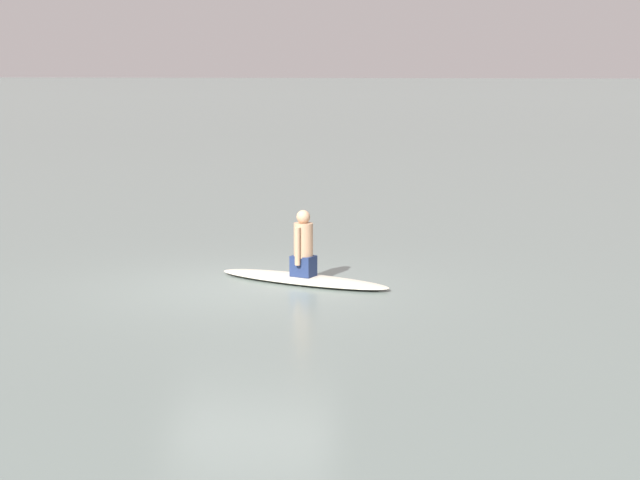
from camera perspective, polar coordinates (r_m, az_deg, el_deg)
ground_plane at (r=16.30m, az=-3.70°, el=-2.56°), size 400.00×400.00×0.00m
surfboard at (r=16.70m, az=-0.88°, el=-2.08°), size 1.82×2.98×0.10m
person_paddler at (r=16.60m, az=-0.88°, el=-0.34°), size 0.44×0.42×1.03m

